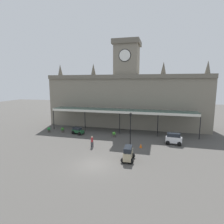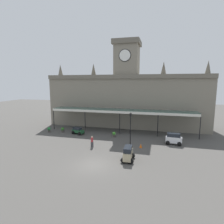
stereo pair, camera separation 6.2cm
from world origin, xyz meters
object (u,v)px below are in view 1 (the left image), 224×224
car_beige_van (128,154)px  planter_by_canopy (114,134)px  traffic_cone (141,146)px  pedestrian_near_entrance (92,141)px  planter_near_kerb (63,130)px  victorian_lamppost (130,125)px  car_green_estate (78,131)px  planter_forecourt_centre (49,130)px  car_white_van (174,139)px

car_beige_van → planter_by_canopy: bearing=114.0°
traffic_cone → planter_by_canopy: 6.62m
pedestrian_near_entrance → traffic_cone: bearing=12.9°
planter_near_kerb → victorian_lamppost: bearing=-14.2°
planter_near_kerb → car_beige_van: bearing=-34.1°
car_green_estate → pedestrian_near_entrance: 7.87m
planter_forecourt_centre → planter_near_kerb: bearing=12.5°
planter_near_kerb → planter_forecourt_centre: bearing=-167.5°
car_beige_van → traffic_cone: car_beige_van is taller
car_green_estate → victorian_lamppost: bearing=-16.6°
pedestrian_near_entrance → victorian_lamppost: victorian_lamppost is taller
traffic_cone → pedestrian_near_entrance: bearing=-167.1°
car_white_van → planter_by_canopy: bearing=171.8°
car_green_estate → pedestrian_near_entrance: (5.09, -6.00, 0.34)m
car_white_van → planter_near_kerb: car_white_van is taller
planter_forecourt_centre → planter_by_canopy: same height
car_beige_van → traffic_cone: (1.04, 4.94, -0.51)m
pedestrian_near_entrance → planter_near_kerb: pedestrian_near_entrance is taller
planter_by_canopy → car_beige_van: bearing=-66.0°
car_white_van → pedestrian_near_entrance: car_white_van is taller
planter_near_kerb → planter_forecourt_centre: size_ratio=1.00×
victorian_lamppost → planter_forecourt_centre: bearing=169.9°
car_green_estate → planter_by_canopy: 6.97m
car_green_estate → car_beige_van: (11.03, -9.35, 0.24)m
planter_forecourt_centre → planter_by_canopy: bearing=-0.1°
pedestrian_near_entrance → planter_forecourt_centre: pedestrian_near_entrance is taller
victorian_lamppost → planter_near_kerb: size_ratio=5.16×
victorian_lamppost → traffic_cone: size_ratio=8.42×
car_beige_van → traffic_cone: size_ratio=4.14×
planter_forecourt_centre → car_white_van: bearing=-3.6°
car_green_estate → traffic_cone: car_green_estate is taller
car_green_estate → car_beige_van: 14.46m
car_beige_van → pedestrian_near_entrance: bearing=150.6°
car_beige_van → victorian_lamppost: bearing=96.7°
planter_forecourt_centre → car_green_estate: bearing=1.7°
car_white_van → planter_by_canopy: 9.97m
pedestrian_near_entrance → planter_near_kerb: bearing=142.8°
planter_forecourt_centre → pedestrian_near_entrance: bearing=-27.8°
car_beige_van → planter_by_canopy: (-4.07, 9.14, -0.32)m
car_green_estate → victorian_lamppost: size_ratio=0.49×
car_green_estate → traffic_cone: 12.86m
pedestrian_near_entrance → car_beige_van: bearing=-29.4°
car_green_estate → planter_near_kerb: bearing=173.3°
car_white_van → car_beige_van: size_ratio=1.02×
car_beige_van → planter_forecourt_centre: size_ratio=2.54×
car_green_estate → planter_by_canopy: car_green_estate is taller
victorian_lamppost → planter_forecourt_centre: size_ratio=5.16×
planter_forecourt_centre → car_beige_van: bearing=-28.4°
car_beige_van → victorian_lamppost: size_ratio=0.49×
car_green_estate → car_beige_van: bearing=-40.3°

